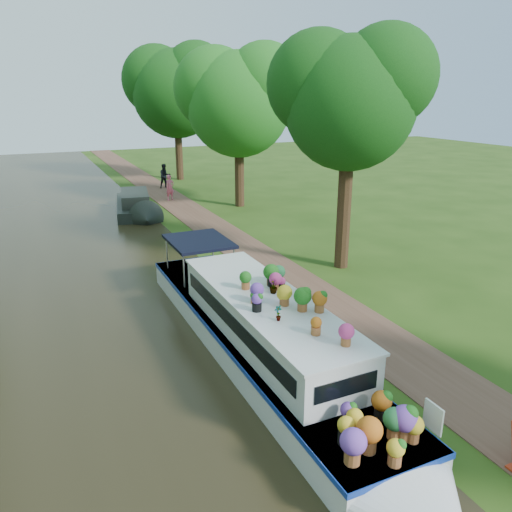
{
  "coord_description": "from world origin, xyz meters",
  "views": [
    {
      "loc": [
        -7.22,
        -12.7,
        6.66
      ],
      "look_at": [
        -0.39,
        2.06,
        1.3
      ],
      "focal_mm": 35.0,
      "sensor_mm": 36.0,
      "label": 1
    }
  ],
  "objects_px": {
    "second_boat": "(135,205)",
    "pedestrian_pink": "(170,188)",
    "pedestrian_dark": "(165,176)",
    "plant_boat": "(266,335)"
  },
  "relations": [
    {
      "from": "plant_boat",
      "to": "second_boat",
      "type": "height_order",
      "value": "plant_boat"
    },
    {
      "from": "second_boat",
      "to": "pedestrian_dark",
      "type": "height_order",
      "value": "pedestrian_dark"
    },
    {
      "from": "pedestrian_dark",
      "to": "plant_boat",
      "type": "bearing_deg",
      "value": -102.56
    },
    {
      "from": "second_boat",
      "to": "pedestrian_pink",
      "type": "bearing_deg",
      "value": 53.97
    },
    {
      "from": "plant_boat",
      "to": "second_boat",
      "type": "relative_size",
      "value": 1.98
    },
    {
      "from": "pedestrian_pink",
      "to": "plant_boat",
      "type": "bearing_deg",
      "value": -116.91
    },
    {
      "from": "pedestrian_dark",
      "to": "second_boat",
      "type": "bearing_deg",
      "value": -120.58
    },
    {
      "from": "second_boat",
      "to": "pedestrian_pink",
      "type": "relative_size",
      "value": 4.19
    },
    {
      "from": "second_boat",
      "to": "pedestrian_dark",
      "type": "xyz_separation_m",
      "value": [
        3.65,
        7.05,
        0.38
      ]
    },
    {
      "from": "plant_boat",
      "to": "pedestrian_dark",
      "type": "height_order",
      "value": "plant_boat"
    }
  ]
}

